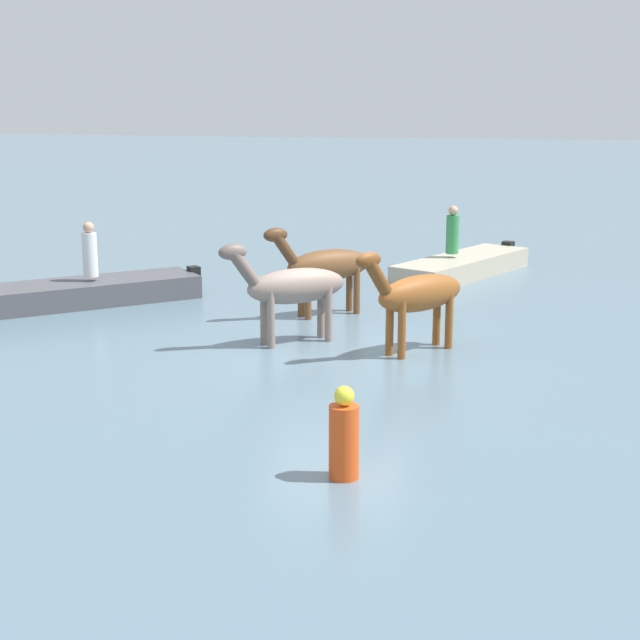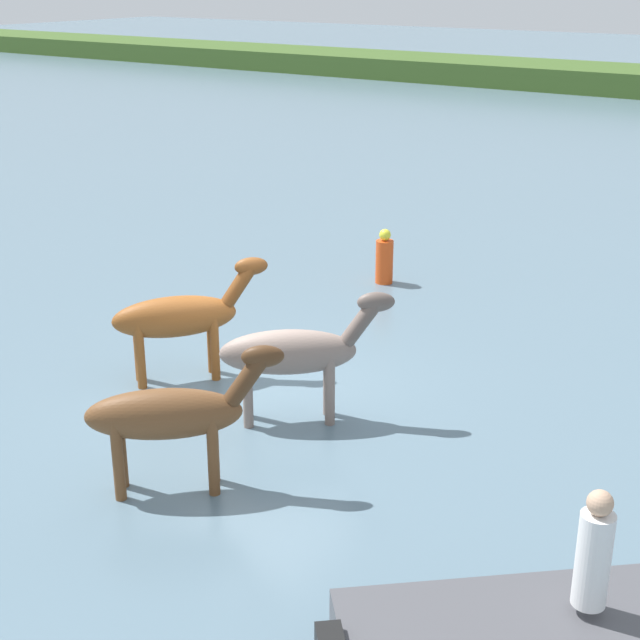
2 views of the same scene
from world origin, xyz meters
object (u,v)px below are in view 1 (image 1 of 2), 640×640
(boat_tender_starboard, at_px, (81,296))
(boat_launch_far, at_px, (462,269))
(horse_chestnut_trailing, at_px, (325,266))
(person_watcher_seated, at_px, (90,251))
(horse_lead, at_px, (417,294))
(person_boatman_standing, at_px, (453,232))
(buoy_channel_marker, at_px, (344,437))
(horse_dun_straggler, at_px, (292,287))

(boat_tender_starboard, relative_size, boat_launch_far, 1.00)
(horse_chestnut_trailing, relative_size, person_watcher_seated, 1.76)
(horse_lead, relative_size, person_boatman_standing, 1.80)
(horse_lead, bearing_deg, person_boatman_standing, -140.56)
(boat_tender_starboard, bearing_deg, buoy_channel_marker, 89.62)
(horse_lead, relative_size, boat_tender_starboard, 0.45)
(horse_dun_straggler, xyz_separation_m, boat_launch_far, (-2.55, -7.53, -0.89))
(horse_lead, xyz_separation_m, horse_dun_straggler, (2.29, -0.16, 0.00))
(buoy_channel_marker, bearing_deg, horse_lead, -91.38)
(person_boatman_standing, height_order, buoy_channel_marker, person_boatman_standing)
(person_watcher_seated, bearing_deg, buoy_channel_marker, 130.43)
(horse_lead, relative_size, person_watcher_seated, 1.80)
(horse_dun_straggler, bearing_deg, person_boatman_standing, -146.23)
(horse_dun_straggler, bearing_deg, boat_tender_starboard, -62.54)
(horse_dun_straggler, relative_size, boat_tender_starboard, 0.45)
(horse_dun_straggler, distance_m, person_watcher_seated, 5.65)
(horse_dun_straggler, relative_size, person_boatman_standing, 1.81)
(horse_dun_straggler, relative_size, buoy_channel_marker, 1.89)
(buoy_channel_marker, bearing_deg, person_boatman_standing, -90.60)
(boat_launch_far, bearing_deg, person_watcher_seated, -30.27)
(boat_tender_starboard, bearing_deg, person_boatman_standing, 171.38)
(horse_lead, xyz_separation_m, horse_chestnut_trailing, (2.18, -2.54, -0.01))
(horse_dun_straggler, bearing_deg, buoy_channel_marker, 70.56)
(boat_launch_far, bearing_deg, buoy_channel_marker, 24.32)
(horse_chestnut_trailing, relative_size, person_boatman_standing, 1.76)
(horse_chestnut_trailing, bearing_deg, buoy_channel_marker, 63.03)
(horse_dun_straggler, relative_size, boat_launch_far, 0.45)
(horse_dun_straggler, height_order, boat_launch_far, horse_dun_straggler)
(person_watcher_seated, distance_m, person_boatman_standing, 8.86)
(buoy_channel_marker, bearing_deg, boat_tender_starboard, -48.46)
(horse_dun_straggler, distance_m, boat_tender_starboard, 5.86)
(person_boatman_standing, distance_m, buoy_channel_marker, 13.42)
(horse_chestnut_trailing, bearing_deg, horse_dun_straggler, 46.79)
(boat_launch_far, bearing_deg, boat_tender_starboard, -30.50)
(boat_launch_far, relative_size, person_watcher_seated, 4.02)
(boat_tender_starboard, distance_m, buoy_channel_marker, 11.25)
(boat_tender_starboard, height_order, person_watcher_seated, person_watcher_seated)
(boat_launch_far, xyz_separation_m, buoy_channel_marker, (0.40, 13.62, 0.34))
(person_boatman_standing, relative_size, buoy_channel_marker, 1.04)
(boat_launch_far, height_order, person_boatman_standing, person_boatman_standing)
(boat_launch_far, bearing_deg, person_boatman_standing, -25.15)
(person_boatman_standing, bearing_deg, person_watcher_seated, 33.54)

